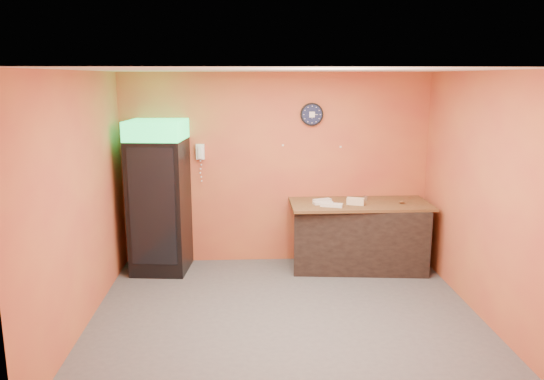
{
  "coord_description": "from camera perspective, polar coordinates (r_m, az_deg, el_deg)",
  "views": [
    {
      "loc": [
        -0.46,
        -5.68,
        2.74
      ],
      "look_at": [
        -0.13,
        0.6,
        1.38
      ],
      "focal_mm": 35.0,
      "sensor_mm": 36.0,
      "label": 1
    }
  ],
  "objects": [
    {
      "name": "back_wall",
      "position": [
        7.81,
        0.44,
        2.3
      ],
      "size": [
        4.5,
        0.02,
        2.8
      ],
      "primitive_type": "cube",
      "color": "#C66E37",
      "rests_on": "floor"
    },
    {
      "name": "kitchen_tool",
      "position": [
        7.81,
        10.05,
        -0.83
      ],
      "size": [
        0.07,
        0.07,
        0.07
      ],
      "primitive_type": "cylinder",
      "color": "silver",
      "rests_on": "butcher_paper"
    },
    {
      "name": "ceiling",
      "position": [
        5.7,
        1.68,
        12.78
      ],
      "size": [
        4.5,
        4.0,
        0.02
      ],
      "primitive_type": "cube",
      "color": "white",
      "rests_on": "back_wall"
    },
    {
      "name": "butcher_paper",
      "position": [
        7.66,
        9.43,
        -1.48
      ],
      "size": [
        1.98,
        0.91,
        0.04
      ],
      "primitive_type": "cube",
      "rotation": [
        0.0,
        0.0,
        0.0
      ],
      "color": "brown",
      "rests_on": "prep_counter"
    },
    {
      "name": "sub_roll_stack",
      "position": [
        7.49,
        8.97,
        -1.21
      ],
      "size": [
        0.25,
        0.16,
        0.1
      ],
      "rotation": [
        0.0,
        0.0,
        -0.36
      ],
      "color": "beige",
      "rests_on": "butcher_paper"
    },
    {
      "name": "wall_clock",
      "position": [
        7.73,
        4.3,
        8.11
      ],
      "size": [
        0.33,
        0.06,
        0.33
      ],
      "color": "black",
      "rests_on": "back_wall"
    },
    {
      "name": "wrapped_sandwich_left",
      "position": [
        7.49,
        5.49,
        -1.36
      ],
      "size": [
        0.29,
        0.17,
        0.04
      ],
      "primitive_type": "cube",
      "rotation": [
        0.0,
        0.0,
        0.23
      ],
      "color": "silver",
      "rests_on": "butcher_paper"
    },
    {
      "name": "beverage_cooler",
      "position": [
        7.57,
        -12.02,
        -0.99
      ],
      "size": [
        0.83,
        0.83,
        2.15
      ],
      "rotation": [
        0.0,
        0.0,
        -0.1
      ],
      "color": "black",
      "rests_on": "floor"
    },
    {
      "name": "wrapped_sandwich_right",
      "position": [
        7.63,
        5.42,
        -1.11
      ],
      "size": [
        0.28,
        0.19,
        0.04
      ],
      "primitive_type": "cube",
      "rotation": [
        0.0,
        0.0,
        0.37
      ],
      "color": "silver",
      "rests_on": "butcher_paper"
    },
    {
      "name": "wrapped_sandwich_mid",
      "position": [
        7.36,
        6.44,
        -1.61
      ],
      "size": [
        0.32,
        0.21,
        0.04
      ],
      "primitive_type": "cube",
      "rotation": [
        0.0,
        0.0,
        -0.33
      ],
      "color": "silver",
      "rests_on": "butcher_paper"
    },
    {
      "name": "left_wall",
      "position": [
        6.11,
        -19.96,
        -1.24
      ],
      "size": [
        0.02,
        4.0,
        2.8
      ],
      "primitive_type": "cube",
      "color": "#C66E37",
      "rests_on": "floor"
    },
    {
      "name": "floor",
      "position": [
        6.32,
        1.52,
        -13.5
      ],
      "size": [
        4.5,
        4.5,
        0.0
      ],
      "primitive_type": "plane",
      "color": "#47474C",
      "rests_on": "ground"
    },
    {
      "name": "wall_phone",
      "position": [
        7.73,
        -7.72,
        4.09
      ],
      "size": [
        0.12,
        0.1,
        0.22
      ],
      "color": "white",
      "rests_on": "back_wall"
    },
    {
      "name": "prep_counter",
      "position": [
        7.79,
        9.3,
        -4.96
      ],
      "size": [
        1.94,
        1.0,
        0.93
      ],
      "primitive_type": "cube",
      "rotation": [
        0.0,
        0.0,
        -0.09
      ],
      "color": "black",
      "rests_on": "floor"
    },
    {
      "name": "right_wall",
      "position": [
        6.43,
        22.0,
        -0.74
      ],
      "size": [
        0.02,
        4.0,
        2.8
      ],
      "primitive_type": "cube",
      "color": "#C66E37",
      "rests_on": "floor"
    }
  ]
}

